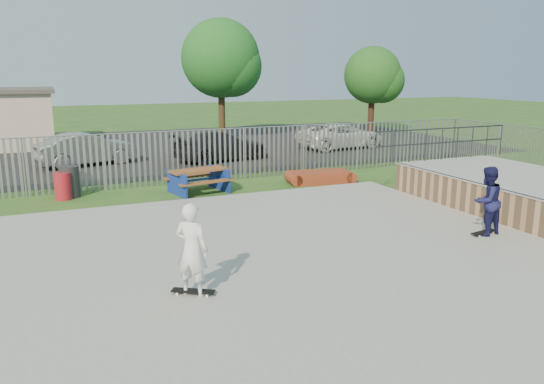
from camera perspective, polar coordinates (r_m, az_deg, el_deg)
name	(u,v)px	position (r m, az deg, el deg)	size (l,w,h in m)	color
ground	(232,268)	(11.54, -4.31, -8.16)	(120.00, 120.00, 0.00)	#25561D
concrete_slab	(232,265)	(11.51, -4.31, -7.81)	(15.00, 12.00, 0.15)	gray
quarter_pipe	(521,194)	(17.52, 25.21, -0.16)	(5.50, 7.05, 2.19)	#A87F5D
fence	(213,180)	(15.76, -6.36, 1.32)	(26.04, 16.02, 2.00)	gray
picnic_table	(199,181)	(18.58, -7.91, 1.21)	(2.23, 1.96, 0.83)	brown
funbox	(320,177)	(20.18, 5.22, 1.61)	(2.29, 1.41, 0.43)	maroon
trash_bin_red	(63,186)	(18.71, -21.57, 0.59)	(0.54, 0.54, 0.90)	#AC1A25
trash_bin_grey	(70,182)	(18.96, -20.93, 1.04)	(0.63, 0.63, 1.05)	#252527
parking_lot	(117,150)	(29.70, -16.37, 4.36)	(40.00, 18.00, 0.02)	black
car_silver	(87,149)	(25.17, -19.26, 4.40)	(1.53, 4.38, 1.44)	#9D9DA2
car_dark	(221,146)	(25.18, -5.46, 4.94)	(1.88, 4.62, 1.34)	black
car_white	(341,136)	(29.33, 7.38, 6.03)	(2.24, 4.87, 1.35)	silver
tree_mid	(221,59)	(32.75, -5.54, 14.09)	(4.69, 4.69, 7.23)	#45311B
tree_right	(373,75)	(36.25, 10.77, 12.23)	(3.73, 3.73, 5.76)	#3D2218
skateboard_a	(484,233)	(14.29, 21.83, -4.11)	(0.82, 0.33, 0.08)	black
skateboard_b	(193,292)	(9.96, -8.47, -10.61)	(0.79, 0.59, 0.08)	black
skater_navy	(487,201)	(14.09, 22.10, -0.90)	(0.84, 0.65, 1.73)	#161747
skater_white	(192,249)	(9.67, -8.63, -6.13)	(0.63, 0.41, 1.73)	white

